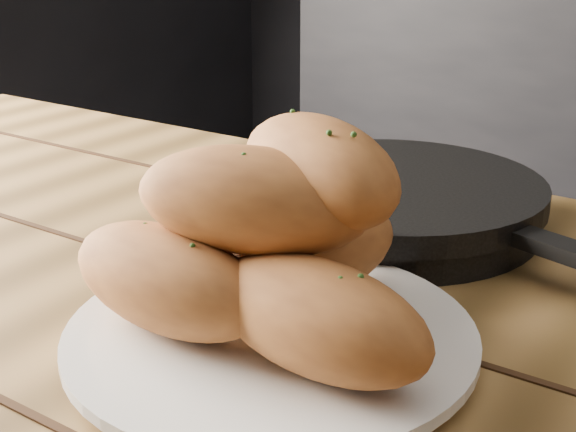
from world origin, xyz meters
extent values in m
cube|color=olive|center=(-0.61, 0.08, 0.73)|extent=(1.60, 0.92, 0.04)
cylinder|color=brown|center=(-1.26, 0.43, 0.35)|extent=(0.07, 0.07, 0.71)
cylinder|color=white|center=(-0.57, 0.11, 0.76)|extent=(0.25, 0.25, 0.01)
cylinder|color=white|center=(-0.57, 0.11, 0.76)|extent=(0.27, 0.27, 0.01)
ellipsoid|color=#B16931|center=(-0.63, 0.08, 0.80)|extent=(0.16, 0.09, 0.07)
ellipsoid|color=#B16931|center=(-0.52, 0.09, 0.80)|extent=(0.16, 0.09, 0.07)
ellipsoid|color=#B16931|center=(-0.58, 0.17, 0.80)|extent=(0.11, 0.16, 0.07)
ellipsoid|color=#B16931|center=(-0.58, 0.11, 0.86)|extent=(0.17, 0.11, 0.07)
ellipsoid|color=#B16931|center=(-0.56, 0.15, 0.87)|extent=(0.16, 0.13, 0.07)
cylinder|color=black|center=(-0.62, 0.37, 0.77)|extent=(0.27, 0.27, 0.03)
cylinder|color=black|center=(-0.62, 0.37, 0.79)|extent=(0.28, 0.28, 0.02)
camera|label=1|loc=(-0.30, -0.26, 1.02)|focal=50.00mm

